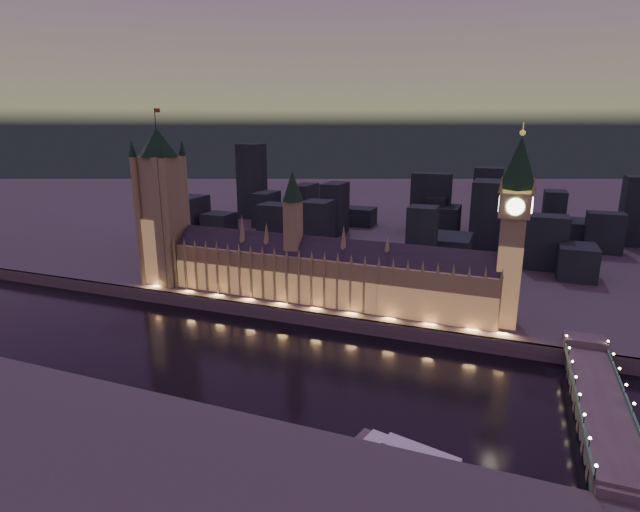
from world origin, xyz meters
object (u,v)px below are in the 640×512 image
(palace_of_westminster, at_px, (323,272))
(river_boat, at_px, (420,458))
(victoria_tower, at_px, (161,199))
(elizabeth_tower, at_px, (514,217))
(westminster_bridge, at_px, (598,402))

(palace_of_westminster, bearing_deg, river_boat, -55.70)
(victoria_tower, height_order, elizabeth_tower, victoria_tower)
(palace_of_westminster, bearing_deg, victoria_tower, 179.91)
(elizabeth_tower, bearing_deg, palace_of_westminster, -179.91)
(palace_of_westminster, distance_m, river_boat, 145.46)
(palace_of_westminster, height_order, river_boat, palace_of_westminster)
(palace_of_westminster, bearing_deg, elizabeth_tower, 0.09)
(victoria_tower, distance_m, river_boat, 236.61)
(elizabeth_tower, bearing_deg, victoria_tower, -180.00)
(elizabeth_tower, xyz_separation_m, westminster_bridge, (36.85, -65.37, -60.45))
(westminster_bridge, xyz_separation_m, river_boat, (-60.00, -53.21, -4.43))
(victoria_tower, relative_size, elizabeth_tower, 1.09)
(elizabeth_tower, xyz_separation_m, river_boat, (-23.15, -118.58, -64.88))
(elizabeth_tower, bearing_deg, river_boat, -101.05)
(palace_of_westminster, distance_m, victoria_tower, 120.27)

